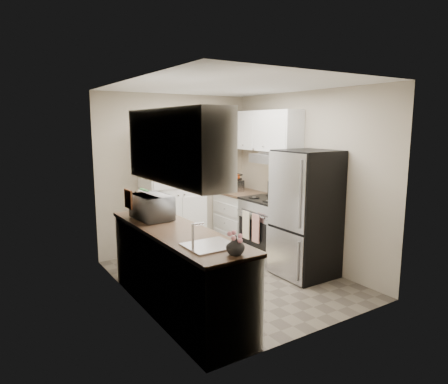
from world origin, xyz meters
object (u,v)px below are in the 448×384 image
object	(u,v)px
microwave	(152,207)
toaster_oven	(233,185)
electric_range	(270,228)
refrigerator	(306,214)
wine_bottle	(136,205)
pantry_cabinet	(173,192)

from	to	relation	value
microwave	toaster_oven	world-z (taller)	microwave
electric_range	refrigerator	distance (m)	0.88
refrigerator	wine_bottle	world-z (taller)	refrigerator
pantry_cabinet	electric_range	distance (m)	1.58
refrigerator	microwave	distance (m)	2.05
wine_bottle	toaster_oven	bearing A→B (deg)	23.30
wine_bottle	toaster_oven	distance (m)	2.22
toaster_oven	microwave	bearing A→B (deg)	-135.50
pantry_cabinet	microwave	world-z (taller)	pantry_cabinet
pantry_cabinet	refrigerator	bearing A→B (deg)	-56.54
electric_range	wine_bottle	world-z (taller)	wine_bottle
refrigerator	toaster_oven	xyz separation A→B (m)	(-0.01, 1.73, 0.17)
pantry_cabinet	refrigerator	world-z (taller)	pantry_cabinet
electric_range	microwave	size ratio (longest dim) A/B	2.13
pantry_cabinet	microwave	size ratio (longest dim) A/B	3.76
refrigerator	pantry_cabinet	bearing A→B (deg)	123.46
wine_bottle	refrigerator	bearing A→B (deg)	-22.45
toaster_oven	electric_range	bearing A→B (deg)	-73.91
refrigerator	wine_bottle	size ratio (longest dim) A/B	6.27
wine_bottle	electric_range	bearing A→B (deg)	-1.31
wine_bottle	toaster_oven	xyz separation A→B (m)	(2.04, 0.88, -0.04)
pantry_cabinet	wine_bottle	distance (m)	1.27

